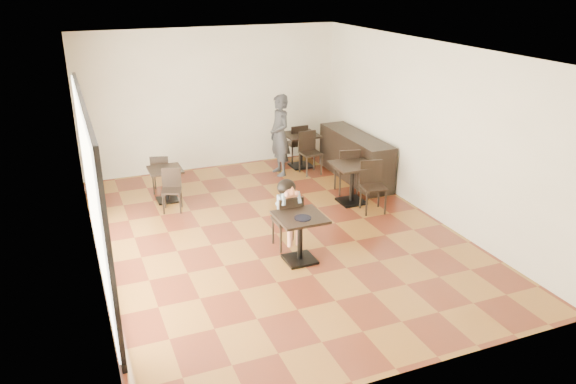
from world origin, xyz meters
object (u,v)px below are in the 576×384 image
adult_patron (280,135)px  cafe_table_mid (352,183)px  child_chair (287,221)px  chair_mid_a (347,170)px  child_table (300,239)px  chair_back_a (296,144)px  cafe_table_left (166,185)px  chair_left_a (161,173)px  chair_left_b (172,191)px  chair_mid_b (374,188)px  chair_back_b (311,154)px  child (287,214)px  cafe_table_back (301,150)px

adult_patron → cafe_table_mid: 2.29m
child_chair → cafe_table_mid: bearing=-146.0°
child_chair → chair_mid_a: size_ratio=0.97×
child_table → chair_back_a: chair_back_a is taller
cafe_table_left → chair_left_a: 0.55m
cafe_table_mid → chair_left_b: (-3.40, 0.94, 0.00)m
chair_left_b → chair_back_a: 3.79m
cafe_table_left → chair_left_b: chair_left_b is taller
chair_back_a → adult_patron: bearing=40.2°
chair_mid_b → chair_back_a: size_ratio=1.02×
chair_back_b → adult_patron: bearing=156.4°
child → chair_back_a: bearing=65.1°
child_table → child_chair: child_chair is taller
child_table → chair_mid_b: 2.45m
child → adult_patron: (1.21, 3.41, 0.32)m
child_table → cafe_table_left: bearing=114.0°
adult_patron → chair_back_b: adult_patron is taller
chair_mid_b → chair_left_b: chair_mid_b is taller
cafe_table_mid → chair_mid_a: 0.58m
child_table → child: 0.59m
cafe_table_left → chair_left_a: chair_left_a is taller
cafe_table_mid → chair_back_b: (-0.06, 1.87, 0.07)m
child_table → cafe_table_back: size_ratio=0.98×
child_chair → chair_back_b: bearing=-120.5°
chair_back_b → chair_mid_b: bearing=-87.4°
cafe_table_mid → chair_mid_a: chair_mid_a is taller
adult_patron → chair_left_a: 2.74m
chair_mid_a → adult_patron: bearing=-49.8°
child → chair_left_b: bearing=123.6°
child_table → chair_mid_a: 3.17m
cafe_table_mid → child: bearing=-146.0°
child_table → chair_mid_b: (2.08, 1.29, 0.10)m
child_chair → chair_mid_a: bearing=-138.5°
chair_mid_b → child: bearing=-149.1°
cafe_table_mid → chair_back_a: size_ratio=0.84×
child_table → cafe_table_mid: bearing=43.9°
chair_mid_b → chair_left_a: bearing=155.3°
chair_back_a → chair_back_b: same height
chair_back_b → cafe_table_left: bearing=-176.0°
cafe_table_mid → cafe_table_back: cafe_table_mid is taller
child_table → cafe_table_left: size_ratio=1.15×
child_table → adult_patron: adult_patron is taller
cafe_table_mid → cafe_table_left: (-3.40, 1.49, -0.06)m
cafe_table_back → child_chair: bearing=-116.6°
child_table → cafe_table_mid: 2.66m
chair_left_b → chair_back_a: chair_back_a is taller
cafe_table_mid → chair_mid_b: 0.58m
adult_patron → cafe_table_mid: bearing=15.9°
chair_mid_a → child: bearing=52.8°
child_chair → cafe_table_back: bearing=-116.6°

